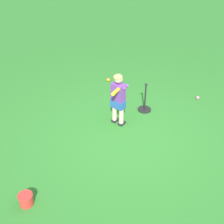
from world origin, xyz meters
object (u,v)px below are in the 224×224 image
Objects in this scene: play_ball_behind_batter at (108,80)px; batting_tee at (145,106)px; child_batter at (118,95)px; toy_bucket at (26,199)px; play_ball_far_left at (198,98)px.

play_ball_behind_batter is 0.14× the size of batting_tee.
child_batter is 0.92m from batting_tee.
toy_bucket is (0.83, 3.01, -0.01)m from batting_tee.
play_ball_behind_batter is 1.51m from batting_tee.
child_batter is 2.46m from toy_bucket.
play_ball_far_left is 4.29m from toy_bucket.
play_ball_far_left is at bearing -114.69° from toy_bucket.
play_ball_far_left is at bearing -130.31° from child_batter.
play_ball_far_left is at bearing -137.51° from batting_tee.
child_batter is 2.12m from play_ball_far_left.
child_batter is at bearing 62.40° from batting_tee.
child_batter is 1.88m from play_ball_behind_batter.
batting_tee is 2.87× the size of toy_bucket.
toy_bucket reaches higher than play_ball_behind_batter.
play_ball_behind_batter is (0.87, -1.56, -0.61)m from child_batter.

